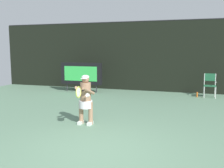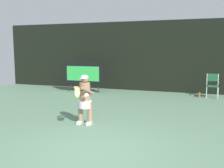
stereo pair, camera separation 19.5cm
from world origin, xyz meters
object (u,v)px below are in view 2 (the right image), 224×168
object	(u,v)px
scoreboard	(83,73)
tennis_player	(85,98)
water_bottle	(199,95)
umpire_chair	(212,84)
tennis_racket	(78,92)

from	to	relation	value
scoreboard	tennis_player	xyz separation A→B (m)	(2.53, -5.26, -0.16)
water_bottle	tennis_player	size ratio (longest dim) A/B	0.18
umpire_chair	scoreboard	bearing A→B (deg)	-176.42
tennis_player	tennis_racket	size ratio (longest dim) A/B	2.41
umpire_chair	tennis_racket	bearing A→B (deg)	-120.82
scoreboard	water_bottle	size ratio (longest dim) A/B	8.30
umpire_chair	water_bottle	size ratio (longest dim) A/B	4.08
scoreboard	water_bottle	bearing A→B (deg)	2.19
umpire_chair	water_bottle	distance (m)	0.75
scoreboard	umpire_chair	size ratio (longest dim) A/B	2.04
water_bottle	tennis_racket	world-z (taller)	tennis_racket
umpire_chair	tennis_racket	xyz separation A→B (m)	(-3.67, -6.15, 0.42)
scoreboard	tennis_racket	size ratio (longest dim) A/B	3.65
water_bottle	umpire_chair	bearing A→B (deg)	17.80
tennis_player	tennis_racket	world-z (taller)	tennis_player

